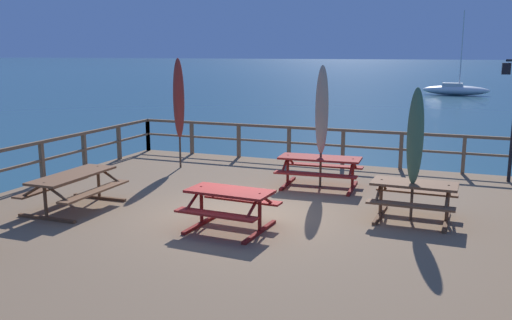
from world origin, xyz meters
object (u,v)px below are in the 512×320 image
at_px(picnic_table_front_right, 414,193).
at_px(patio_umbrella_tall_front, 322,111).
at_px(picnic_table_mid_right, 73,183).
at_px(picnic_table_front_left, 230,201).
at_px(picnic_table_mid_left, 320,165).
at_px(sailboat_distant, 455,90).
at_px(lamp_post_hooked, 511,101).
at_px(patio_umbrella_tall_mid_right, 415,137).
at_px(patio_umbrella_short_back, 179,99).

relative_size(picnic_table_front_right, patio_umbrella_tall_front, 0.56).
xyz_separation_m(picnic_table_mid_right, picnic_table_front_left, (3.69, -0.04, -0.02)).
distance_m(picnic_table_mid_left, picnic_table_front_left, 3.90).
distance_m(picnic_table_mid_right, sailboat_distant, 46.09).
bearing_deg(patio_umbrella_tall_front, picnic_table_mid_left, -126.86).
bearing_deg(picnic_table_mid_left, patio_umbrella_tall_front, 53.14).
relative_size(picnic_table_front_left, sailboat_distant, 0.22).
bearing_deg(picnic_table_mid_left, lamp_post_hooked, 27.01).
bearing_deg(picnic_table_mid_right, lamp_post_hooked, 34.41).
bearing_deg(patio_umbrella_tall_mid_right, picnic_table_front_left, -149.90).
relative_size(picnic_table_front_left, patio_umbrella_tall_front, 0.56).
bearing_deg(picnic_table_mid_right, picnic_table_mid_left, 40.59).
bearing_deg(lamp_post_hooked, sailboat_distant, 93.40).
xyz_separation_m(picnic_table_front_left, patio_umbrella_tall_front, (0.75, 3.85, 1.37)).
distance_m(patio_umbrella_tall_mid_right, sailboat_distant, 43.89).
relative_size(picnic_table_front_left, patio_umbrella_short_back, 0.53).
relative_size(picnic_table_mid_left, patio_umbrella_tall_mid_right, 0.78).
height_order(picnic_table_mid_left, patio_umbrella_tall_front, patio_umbrella_tall_front).
bearing_deg(picnic_table_front_right, sailboat_distant, 90.62).
bearing_deg(picnic_table_front_right, picnic_table_mid_right, -164.91).
height_order(picnic_table_front_right, patio_umbrella_tall_mid_right, patio_umbrella_tall_mid_right).
bearing_deg(patio_umbrella_tall_mid_right, sailboat_distant, 90.58).
bearing_deg(picnic_table_mid_left, picnic_table_mid_right, -139.41).
distance_m(picnic_table_mid_right, patio_umbrella_short_back, 4.83).
xyz_separation_m(picnic_table_front_right, patio_umbrella_tall_mid_right, (-0.03, -0.06, 1.14)).
xyz_separation_m(picnic_table_mid_left, patio_umbrella_tall_front, (0.02, 0.02, 1.36)).
relative_size(patio_umbrella_tall_mid_right, patio_umbrella_tall_front, 0.88).
relative_size(picnic_table_front_left, lamp_post_hooked, 0.53).
bearing_deg(lamp_post_hooked, picnic_table_front_left, -130.02).
bearing_deg(lamp_post_hooked, picnic_table_front_right, -114.45).
distance_m(picnic_table_front_left, patio_umbrella_tall_front, 4.16).
xyz_separation_m(patio_umbrella_tall_mid_right, patio_umbrella_short_back, (-6.81, 2.82, 0.32)).
height_order(picnic_table_front_right, picnic_table_mid_right, same).
height_order(patio_umbrella_tall_front, lamp_post_hooked, lamp_post_hooked).
xyz_separation_m(patio_umbrella_tall_front, patio_umbrella_short_back, (-4.41, 0.80, 0.09)).
bearing_deg(picnic_table_mid_right, sailboat_distant, 82.01).
height_order(picnic_table_mid_right, lamp_post_hooked, lamp_post_hooked).
height_order(picnic_table_front_right, sailboat_distant, sailboat_distant).
bearing_deg(patio_umbrella_tall_mid_right, picnic_table_mid_left, 140.45).
distance_m(patio_umbrella_tall_front, sailboat_distant, 41.93).
bearing_deg(picnic_table_front_left, picnic_table_mid_left, 79.11).
height_order(patio_umbrella_tall_front, sailboat_distant, sailboat_distant).
distance_m(picnic_table_mid_right, patio_umbrella_tall_mid_right, 7.16).
bearing_deg(patio_umbrella_short_back, picnic_table_mid_right, -90.40).
relative_size(picnic_table_mid_left, sailboat_distant, 0.27).
height_order(picnic_table_front_right, picnic_table_mid_left, same).
relative_size(picnic_table_mid_right, patio_umbrella_short_back, 0.66).
relative_size(picnic_table_mid_left, lamp_post_hooked, 0.65).
bearing_deg(patio_umbrella_tall_front, patio_umbrella_tall_mid_right, -40.01).
distance_m(patio_umbrella_tall_mid_right, patio_umbrella_tall_front, 3.15).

